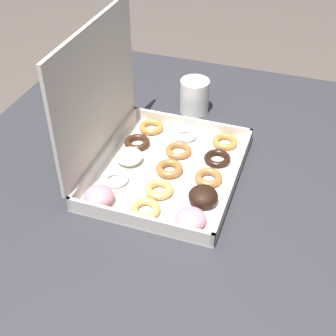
# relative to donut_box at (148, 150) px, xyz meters

# --- Properties ---
(dining_table) EXTENTS (1.12, 0.95, 0.75)m
(dining_table) POSITION_rel_donut_box_xyz_m (0.02, -0.01, -0.16)
(dining_table) COLOR #2D2D33
(dining_table) RESTS_ON ground_plane
(donut_box) EXTENTS (0.37, 0.32, 0.34)m
(donut_box) POSITION_rel_donut_box_xyz_m (0.00, 0.00, 0.00)
(donut_box) COLOR silver
(donut_box) RESTS_ON dining_table
(coffee_mug) EXTENTS (0.08, 0.08, 0.09)m
(coffee_mug) POSITION_rel_donut_box_xyz_m (0.29, -0.03, -0.01)
(coffee_mug) COLOR white
(coffee_mug) RESTS_ON dining_table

